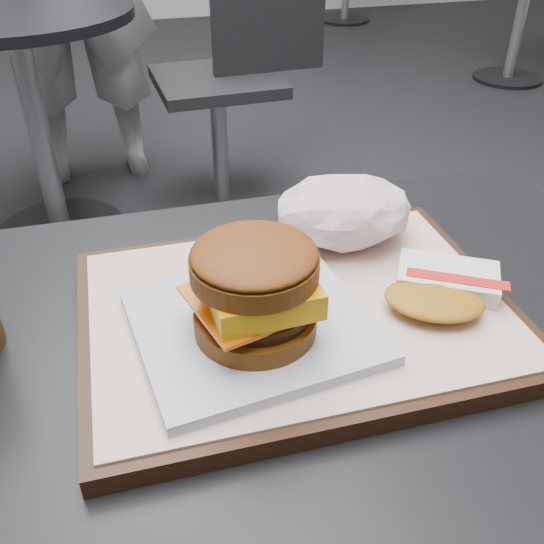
{
  "coord_description": "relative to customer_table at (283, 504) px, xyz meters",
  "views": [
    {
      "loc": [
        -0.11,
        -0.35,
        1.12
      ],
      "look_at": [
        0.0,
        0.05,
        0.83
      ],
      "focal_mm": 40.0,
      "sensor_mm": 36.0,
      "label": 1
    }
  ],
  "objects": [
    {
      "name": "customer_table",
      "position": [
        0.0,
        0.0,
        0.0
      ],
      "size": [
        0.8,
        0.6,
        0.77
      ],
      "color": "#A5A5AA",
      "rests_on": "ground"
    },
    {
      "name": "serving_tray",
      "position": [
        0.03,
        0.06,
        0.2
      ],
      "size": [
        0.38,
        0.28,
        0.02
      ],
      "color": "black",
      "rests_on": "customer_table"
    },
    {
      "name": "breakfast_sandwich",
      "position": [
        -0.02,
        0.02,
        0.24
      ],
      "size": [
        0.21,
        0.19,
        0.09
      ],
      "color": "white",
      "rests_on": "serving_tray"
    },
    {
      "name": "hash_brown",
      "position": [
        0.16,
        0.03,
        0.22
      ],
      "size": [
        0.14,
        0.12,
        0.02
      ],
      "color": "silver",
      "rests_on": "serving_tray"
    },
    {
      "name": "crumpled_wrapper",
      "position": [
        0.11,
        0.15,
        0.24
      ],
      "size": [
        0.14,
        0.11,
        0.06
      ],
      "primitive_type": null,
      "color": "white",
      "rests_on": "serving_tray"
    },
    {
      "name": "neighbor_table",
      "position": [
        -0.35,
        1.65,
        -0.03
      ],
      "size": [
        0.7,
        0.7,
        0.75
      ],
      "color": "black",
      "rests_on": "ground"
    },
    {
      "name": "neighbor_chair",
      "position": [
        0.33,
        1.76,
        -0.07
      ],
      "size": [
        0.61,
        0.44,
        0.88
      ],
      "color": "#9D9DA2",
      "rests_on": "ground"
    }
  ]
}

